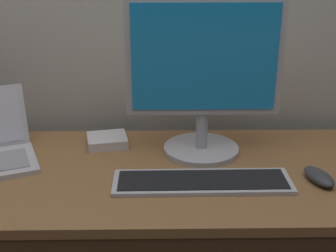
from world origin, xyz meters
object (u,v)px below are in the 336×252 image
Objects in this scene: computer_mouse at (319,176)px; external_drive_box at (107,140)px; external_monitor at (204,77)px; wired_keyboard at (202,182)px.

external_drive_box is at bearing 140.53° from computer_mouse.
external_monitor reaches higher than wired_keyboard.
external_monitor is at bearing 85.85° from wired_keyboard.
wired_keyboard is 0.33m from computer_mouse.
computer_mouse is at bearing -31.72° from external_monitor.
wired_keyboard is 0.40m from external_drive_box.
external_monitor is 3.82× the size of external_drive_box.
external_drive_box is (-0.31, 0.07, -0.24)m from external_monitor.
external_monitor is 0.44m from computer_mouse.
external_monitor is at bearing -12.84° from external_drive_box.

